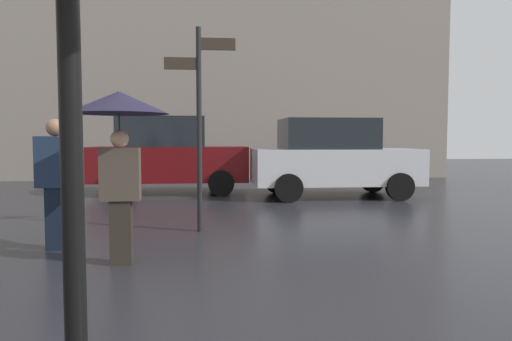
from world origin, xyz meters
The scene contains 6 objects.
pedestrian_with_umbrella centered at (-0.82, 2.89, 1.62)m, with size 1.11×1.11×1.96m.
pedestrian_with_bag centered at (-1.76, 3.72, 0.96)m, with size 0.52×0.24×1.69m.
parked_car_left centered at (3.24, 8.92, 0.97)m, with size 4.01×2.02×1.92m.
parked_car_right centered at (-0.85, 10.15, 1.01)m, with size 4.01×1.85×2.01m.
street_signpost centered at (0.05, 4.79, 1.89)m, with size 1.08×0.08×3.12m.
building_block centered at (0.00, 15.68, 6.53)m, with size 18.04×2.68×13.06m, color gray.
Camera 1 is at (0.14, -2.66, 1.43)m, focal length 33.79 mm.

